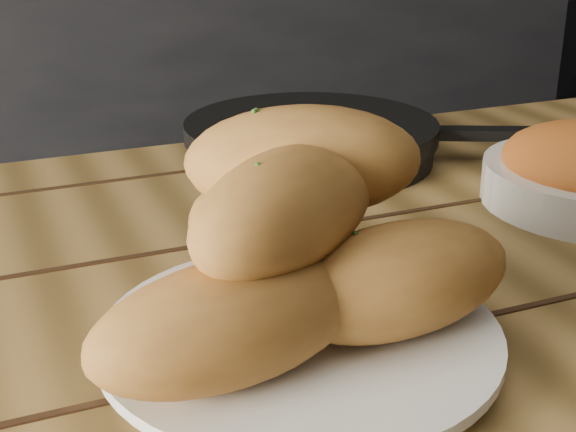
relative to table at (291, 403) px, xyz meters
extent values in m
cube|color=olive|center=(0.00, 0.00, 0.09)|extent=(1.37, 0.82, 0.04)
cylinder|color=brown|center=(0.65, 0.35, -0.29)|extent=(0.07, 0.07, 0.71)
cylinder|color=white|center=(-0.03, -0.09, 0.11)|extent=(0.24, 0.24, 0.01)
cylinder|color=white|center=(-0.03, -0.09, 0.12)|extent=(0.27, 0.27, 0.01)
ellipsoid|color=#A36B2D|center=(-0.09, -0.13, 0.16)|extent=(0.18, 0.10, 0.07)
ellipsoid|color=#A36B2D|center=(0.02, -0.12, 0.16)|extent=(0.17, 0.09, 0.07)
ellipsoid|color=#A36B2D|center=(-0.04, -0.03, 0.16)|extent=(0.10, 0.17, 0.07)
ellipsoid|color=#A36B2D|center=(-0.04, -0.10, 0.21)|extent=(0.18, 0.16, 0.07)
ellipsoid|color=#A36B2D|center=(-0.02, -0.06, 0.23)|extent=(0.17, 0.12, 0.07)
cylinder|color=black|center=(0.15, 0.29, 0.12)|extent=(0.28, 0.28, 0.03)
cylinder|color=black|center=(0.15, 0.29, 0.14)|extent=(0.29, 0.29, 0.02)
cube|color=black|center=(0.34, 0.20, 0.14)|extent=(0.14, 0.08, 0.01)
camera|label=1|loc=(-0.22, -0.51, 0.39)|focal=50.00mm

